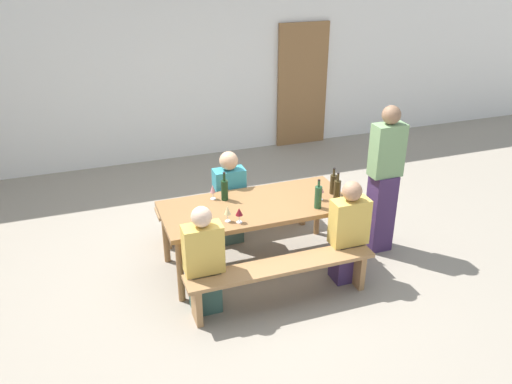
{
  "coord_description": "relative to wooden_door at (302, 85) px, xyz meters",
  "views": [
    {
      "loc": [
        -1.7,
        -4.77,
        3.34
      ],
      "look_at": [
        0.0,
        0.0,
        0.9
      ],
      "focal_mm": 37.07,
      "sensor_mm": 36.0,
      "label": 1
    }
  ],
  "objects": [
    {
      "name": "seated_guest_far_0",
      "position": [
        -2.19,
        -2.83,
        -0.49
      ],
      "size": [
        0.36,
        0.24,
        1.15
      ],
      "rotation": [
        0.0,
        0.0,
        -1.57
      ],
      "color": "#375048",
      "rests_on": "ground"
    },
    {
      "name": "wine_bottle_3",
      "position": [
        -2.35,
        -3.2,
        -0.18
      ],
      "size": [
        0.08,
        0.08,
        0.33
      ],
      "color": "#143319",
      "rests_on": "tasting_table"
    },
    {
      "name": "wine_bottle_2",
      "position": [
        -1.22,
        -3.65,
        -0.17
      ],
      "size": [
        0.07,
        0.07,
        0.34
      ],
      "color": "#332814",
      "rests_on": "tasting_table"
    },
    {
      "name": "wooden_door",
      "position": [
        0.0,
        0.0,
        0.0
      ],
      "size": [
        0.9,
        0.06,
        2.1
      ],
      "primitive_type": "cube",
      "color": "olive",
      "rests_on": "ground"
    },
    {
      "name": "wine_glass_1",
      "position": [
        -2.69,
        -3.78,
        -0.18
      ],
      "size": [
        0.07,
        0.07,
        0.17
      ],
      "color": "silver",
      "rests_on": "tasting_table"
    },
    {
      "name": "wine_glass_2",
      "position": [
        -2.46,
        -3.68,
        -0.18
      ],
      "size": [
        0.07,
        0.07,
        0.17
      ],
      "color": "silver",
      "rests_on": "tasting_table"
    },
    {
      "name": "back_wall",
      "position": [
        -2.07,
        0.14,
        0.55
      ],
      "size": [
        14.0,
        0.2,
        3.2
      ],
      "primitive_type": "cube",
      "color": "white",
      "rests_on": "ground"
    },
    {
      "name": "wine_bottle_0",
      "position": [
        -1.48,
        -3.72,
        -0.17
      ],
      "size": [
        0.08,
        0.08,
        0.33
      ],
      "color": "#234C2D",
      "rests_on": "tasting_table"
    },
    {
      "name": "bench_near",
      "position": [
        -2.07,
        -4.17,
        -0.7
      ],
      "size": [
        1.94,
        0.3,
        0.45
      ],
      "color": "#9E7247",
      "rests_on": "ground"
    },
    {
      "name": "seated_guest_near_0",
      "position": [
        -2.81,
        -4.02,
        -0.51
      ],
      "size": [
        0.38,
        0.24,
        1.14
      ],
      "rotation": [
        0.0,
        0.0,
        1.57
      ],
      "color": "#315249",
      "rests_on": "ground"
    },
    {
      "name": "wine_glass_4",
      "position": [
        -2.36,
        -3.74,
        -0.18
      ],
      "size": [
        0.07,
        0.07,
        0.16
      ],
      "color": "silver",
      "rests_on": "tasting_table"
    },
    {
      "name": "standing_host",
      "position": [
        -0.6,
        -3.59,
        -0.19
      ],
      "size": [
        0.35,
        0.24,
        1.75
      ],
      "rotation": [
        0.0,
        0.0,
        3.14
      ],
      "color": "#3F2853",
      "rests_on": "ground"
    },
    {
      "name": "wine_glass_0",
      "position": [
        -2.47,
        -3.14,
        -0.18
      ],
      "size": [
        0.06,
        0.06,
        0.17
      ],
      "color": "silver",
      "rests_on": "tasting_table"
    },
    {
      "name": "bench_far",
      "position": [
        -2.07,
        -2.68,
        -0.7
      ],
      "size": [
        1.94,
        0.3,
        0.45
      ],
      "color": "#9E7247",
      "rests_on": "ground"
    },
    {
      "name": "wine_glass_3",
      "position": [
        -1.37,
        -3.56,
        -0.17
      ],
      "size": [
        0.07,
        0.07,
        0.18
      ],
      "color": "silver",
      "rests_on": "tasting_table"
    },
    {
      "name": "seated_guest_near_1",
      "position": [
        -1.25,
        -4.02,
        -0.5
      ],
      "size": [
        0.39,
        0.24,
        1.15
      ],
      "rotation": [
        0.0,
        0.0,
        1.57
      ],
      "color": "#3C2955",
      "rests_on": "ground"
    },
    {
      "name": "tasting_table",
      "position": [
        -2.07,
        -3.43,
        -0.37
      ],
      "size": [
        2.04,
        0.89,
        0.75
      ],
      "color": "olive",
      "rests_on": "ground"
    },
    {
      "name": "wine_bottle_1",
      "position": [
        -1.16,
        -3.45,
        -0.18
      ],
      "size": [
        0.07,
        0.07,
        0.31
      ],
      "color": "#332814",
      "rests_on": "tasting_table"
    },
    {
      "name": "ground_plane",
      "position": [
        -2.07,
        -3.43,
        -1.05
      ],
      "size": [
        24.0,
        24.0,
        0.0
      ],
      "primitive_type": "plane",
      "color": "gray"
    }
  ]
}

